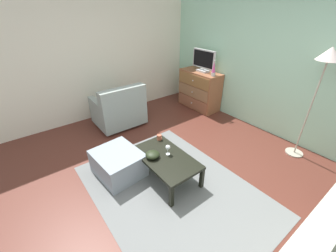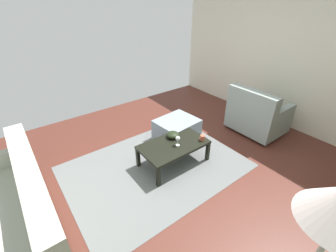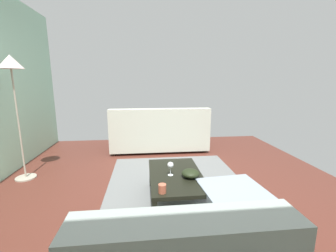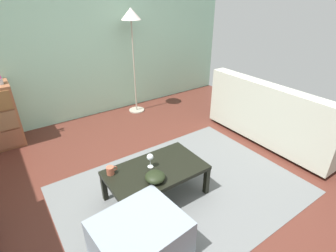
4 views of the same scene
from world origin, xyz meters
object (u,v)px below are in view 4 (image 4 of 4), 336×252
at_px(mug, 111,170).
at_px(bowl_decorative, 155,177).
at_px(coffee_table, 156,172).
at_px(ottoman, 140,239).
at_px(wine_glass, 150,157).
at_px(standing_lamp, 131,25).
at_px(couch_large, 275,118).

height_order(mug, bowl_decorative, bowl_decorative).
bearing_deg(coffee_table, ottoman, -133.11).
bearing_deg(wine_glass, bowl_decorative, -109.66).
distance_m(coffee_table, standing_lamp, 2.59).
height_order(mug, couch_large, couch_large).
height_order(bowl_decorative, standing_lamp, standing_lamp).
distance_m(bowl_decorative, standing_lamp, 2.71).
bearing_deg(ottoman, coffee_table, 46.89).
height_order(coffee_table, ottoman, ottoman).
relative_size(ottoman, standing_lamp, 0.40).
relative_size(coffee_table, wine_glass, 6.46).
xyz_separation_m(mug, bowl_decorative, (0.31, -0.34, 0.00)).
height_order(wine_glass, ottoman, wine_glass).
bearing_deg(wine_glass, standing_lamp, 65.46).
relative_size(coffee_table, standing_lamp, 0.58).
relative_size(coffee_table, ottoman, 1.45).
height_order(wine_glass, mug, wine_glass).
relative_size(mug, bowl_decorative, 0.57).
relative_size(wine_glass, bowl_decorative, 0.79).
bearing_deg(couch_large, standing_lamp, 119.64).
relative_size(couch_large, ottoman, 2.80).
bearing_deg(bowl_decorative, couch_large, 5.03).
distance_m(wine_glass, couch_large, 2.12).
distance_m(wine_glass, mug, 0.41).
xyz_separation_m(mug, couch_large, (2.50, -0.15, -0.07)).
xyz_separation_m(couch_large, standing_lamp, (-1.18, 2.07, 1.17)).
xyz_separation_m(mug, standing_lamp, (1.32, 1.92, 1.10)).
distance_m(ottoman, standing_lamp, 3.25).
xyz_separation_m(bowl_decorative, standing_lamp, (1.01, 2.26, 1.10)).
distance_m(coffee_table, mug, 0.46).
xyz_separation_m(coffee_table, mug, (-0.41, 0.19, 0.08)).
bearing_deg(ottoman, couch_large, 12.30).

